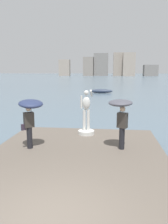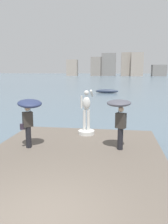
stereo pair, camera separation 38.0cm
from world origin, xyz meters
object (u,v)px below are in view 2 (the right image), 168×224
object	(u,v)px
statue_white_figure	(86,119)
onlooker_left	(29,110)
onlooker_right	(119,111)
boat_far	(107,91)

from	to	relation	value
statue_white_figure	onlooker_left	size ratio (longest dim) A/B	1.09
statue_white_figure	onlooker_right	distance (m)	2.61
onlooker_left	boat_far	distance (m)	27.13
onlooker_right	statue_white_figure	bearing A→B (deg)	129.20
statue_white_figure	boat_far	world-z (taller)	statue_white_figure
boat_far	onlooker_left	bearing A→B (deg)	-93.88
onlooker_right	onlooker_left	bearing A→B (deg)	-175.11
statue_white_figure	onlooker_right	world-z (taller)	statue_white_figure
statue_white_figure	onlooker_right	xyz separation A→B (m)	(1.57, -1.93, 0.79)
onlooker_right	boat_far	xyz separation A→B (m)	(-1.75, 26.71, -1.65)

